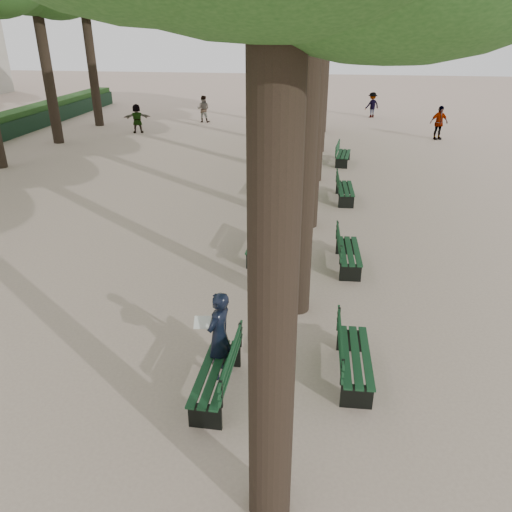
# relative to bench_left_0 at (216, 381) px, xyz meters

# --- Properties ---
(ground) EXTENTS (120.00, 120.00, 0.00)m
(ground) POSITION_rel_bench_left_0_xyz_m (-0.37, -0.04, -0.27)
(ground) COLOR tan
(ground) RESTS_ON ground
(bench_left_0) EXTENTS (0.59, 1.81, 0.92)m
(bench_left_0) POSITION_rel_bench_left_0_xyz_m (0.00, 0.00, 0.00)
(bench_left_0) COLOR black
(bench_left_0) RESTS_ON ground
(bench_left_1) EXTENTS (0.62, 1.81, 0.92)m
(bench_left_1) POSITION_rel_bench_left_0_xyz_m (-0.00, 5.52, 0.00)
(bench_left_1) COLOR black
(bench_left_1) RESTS_ON ground
(bench_left_2) EXTENTS (0.62, 1.82, 0.92)m
(bench_left_2) POSITION_rel_bench_left_0_xyz_m (-0.00, 10.40, 0.00)
(bench_left_2) COLOR black
(bench_left_2) RESTS_ON ground
(bench_left_3) EXTENTS (0.76, 1.85, 0.92)m
(bench_left_3) POSITION_rel_bench_left_0_xyz_m (-0.00, 15.34, 0.00)
(bench_left_3) COLOR black
(bench_left_3) RESTS_ON ground
(bench_right_0) EXTENTS (0.63, 1.82, 0.92)m
(bench_right_0) POSITION_rel_bench_left_0_xyz_m (2.27, 0.78, 0.00)
(bench_right_0) COLOR black
(bench_right_0) RESTS_ON ground
(bench_right_1) EXTENTS (0.66, 1.83, 0.92)m
(bench_right_1) POSITION_rel_bench_left_0_xyz_m (2.27, 5.20, 0.00)
(bench_right_1) COLOR black
(bench_right_1) RESTS_ON ground
(bench_right_2) EXTENTS (0.66, 1.83, 0.92)m
(bench_right_2) POSITION_rel_bench_left_0_xyz_m (2.27, 10.53, 0.00)
(bench_right_2) COLOR black
(bench_right_2) RESTS_ON ground
(bench_right_3) EXTENTS (0.73, 1.84, 0.92)m
(bench_right_3) POSITION_rel_bench_left_0_xyz_m (2.27, 15.66, 0.00)
(bench_right_3) COLOR black
(bench_right_3) RESTS_ON ground
(man_with_map) EXTENTS (0.70, 0.73, 1.63)m
(man_with_map) POSITION_rel_bench_left_0_xyz_m (-0.05, 0.52, 0.54)
(man_with_map) COLOR black
(man_with_map) RESTS_ON ground
(pedestrian_e) EXTENTS (1.50, 0.83, 1.60)m
(pedestrian_e) POSITION_rel_bench_left_0_xyz_m (-9.21, 21.13, 0.53)
(pedestrian_e) COLOR #262628
(pedestrian_e) RESTS_ON ground
(pedestrian_b) EXTENTS (1.04, 0.83, 1.60)m
(pedestrian_b) POSITION_rel_bench_left_0_xyz_m (4.29, 28.35, 0.53)
(pedestrian_b) COLOR #262628
(pedestrian_b) RESTS_ON ground
(pedestrian_c) EXTENTS (1.08, 0.70, 1.75)m
(pedestrian_c) POSITION_rel_bench_left_0_xyz_m (7.33, 21.68, 0.60)
(pedestrian_c) COLOR #262628
(pedestrian_c) RESTS_ON ground
(pedestrian_d) EXTENTS (0.96, 0.70, 1.82)m
(pedestrian_d) POSITION_rel_bench_left_0_xyz_m (-1.26, 28.20, 0.64)
(pedestrian_d) COLOR #262628
(pedestrian_d) RESTS_ON ground
(pedestrian_a) EXTENTS (0.80, 0.37, 1.62)m
(pedestrian_a) POSITION_rel_bench_left_0_xyz_m (-6.31, 24.98, 0.54)
(pedestrian_a) COLOR #262628
(pedestrian_a) RESTS_ON ground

